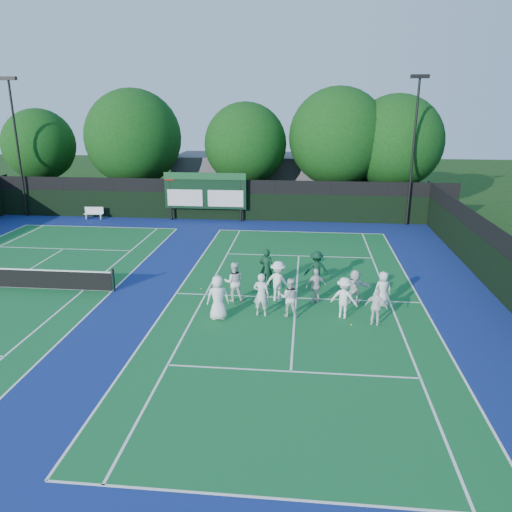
# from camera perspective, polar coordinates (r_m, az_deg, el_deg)

# --- Properties ---
(ground) EXTENTS (120.00, 120.00, 0.00)m
(ground) POSITION_cam_1_polar(r_m,az_deg,el_deg) (21.54, 4.51, -5.82)
(ground) COLOR black
(ground) RESTS_ON ground
(court_apron) EXTENTS (34.00, 32.00, 0.01)m
(court_apron) POSITION_cam_1_polar(r_m,az_deg,el_deg) (23.34, -10.35, -4.19)
(court_apron) COLOR navy
(court_apron) RESTS_ON ground
(near_court) EXTENTS (11.05, 23.85, 0.01)m
(near_court) POSITION_cam_1_polar(r_m,az_deg,el_deg) (22.46, 4.58, -4.81)
(near_court) COLOR #135E2A
(near_court) RESTS_ON ground
(left_court) EXTENTS (11.05, 23.85, 0.01)m
(left_court) POSITION_cam_1_polar(r_m,az_deg,el_deg) (26.64, -27.15, -3.14)
(left_court) COLOR #135E2A
(left_court) RESTS_ON ground
(back_fence) EXTENTS (34.00, 0.08, 3.00)m
(back_fence) POSITION_cam_1_polar(r_m,az_deg,el_deg) (37.06, -4.14, 6.21)
(back_fence) COLOR black
(back_fence) RESTS_ON ground
(divider_fence_right) EXTENTS (0.08, 32.00, 3.00)m
(divider_fence_right) POSITION_cam_1_polar(r_m,az_deg,el_deg) (23.64, 27.04, -2.10)
(divider_fence_right) COLOR black
(divider_fence_right) RESTS_ON ground
(scoreboard) EXTENTS (6.00, 0.21, 3.55)m
(scoreboard) POSITION_cam_1_polar(r_m,az_deg,el_deg) (36.70, -5.85, 7.38)
(scoreboard) COLOR black
(scoreboard) RESTS_ON ground
(clubhouse) EXTENTS (18.00, 6.00, 4.00)m
(clubhouse) POSITION_cam_1_polar(r_m,az_deg,el_deg) (44.36, 2.79, 8.90)
(clubhouse) COLOR #59595E
(clubhouse) RESTS_ON ground
(light_pole_left) EXTENTS (1.20, 0.30, 10.12)m
(light_pole_left) POSITION_cam_1_polar(r_m,az_deg,el_deg) (41.49, -25.79, 12.66)
(light_pole_left) COLOR black
(light_pole_left) RESTS_ON ground
(light_pole_right) EXTENTS (1.20, 0.30, 10.12)m
(light_pole_right) POSITION_cam_1_polar(r_m,az_deg,el_deg) (36.31, 17.68, 13.11)
(light_pole_right) COLOR black
(light_pole_right) RESTS_ON ground
(bench) EXTENTS (1.42, 0.45, 0.89)m
(bench) POSITION_cam_1_polar(r_m,az_deg,el_deg) (39.39, -18.03, 4.75)
(bench) COLOR white
(bench) RESTS_ON ground
(tree_a) EXTENTS (5.75, 5.75, 7.94)m
(tree_a) POSITION_cam_1_polar(r_m,az_deg,el_deg) (45.07, -23.30, 11.41)
(tree_a) COLOR black
(tree_a) RESTS_ON ground
(tree_b) EXTENTS (7.57, 7.57, 9.47)m
(tree_b) POSITION_cam_1_polar(r_m,az_deg,el_deg) (41.81, -13.60, 12.76)
(tree_b) COLOR black
(tree_b) RESTS_ON ground
(tree_c) EXTENTS (6.37, 6.37, 8.45)m
(tree_c) POSITION_cam_1_polar(r_m,az_deg,el_deg) (39.82, -0.97, 12.45)
(tree_c) COLOR black
(tree_c) RESTS_ON ground
(tree_d) EXTENTS (7.49, 7.49, 9.58)m
(tree_d) POSITION_cam_1_polar(r_m,az_deg,el_deg) (39.58, 9.57, 12.97)
(tree_d) COLOR black
(tree_d) RESTS_ON ground
(tree_e) EXTENTS (7.08, 7.08, 9.04)m
(tree_e) POSITION_cam_1_polar(r_m,az_deg,el_deg) (40.10, 15.86, 12.17)
(tree_e) COLOR black
(tree_e) RESTS_ON ground
(tennis_ball_0) EXTENTS (0.07, 0.07, 0.07)m
(tennis_ball_0) POSITION_cam_1_polar(r_m,az_deg,el_deg) (21.42, -2.37, -5.82)
(tennis_ball_0) COLOR gold
(tennis_ball_0) RESTS_ON ground
(tennis_ball_2) EXTENTS (0.07, 0.07, 0.07)m
(tennis_ball_2) POSITION_cam_1_polar(r_m,az_deg,el_deg) (20.12, 10.84, -7.73)
(tennis_ball_2) COLOR gold
(tennis_ball_2) RESTS_ON ground
(tennis_ball_3) EXTENTS (0.07, 0.07, 0.07)m
(tennis_ball_3) POSITION_cam_1_polar(r_m,az_deg,el_deg) (23.54, -6.26, -3.74)
(tennis_ball_3) COLOR gold
(tennis_ball_3) RESTS_ON ground
(tennis_ball_4) EXTENTS (0.07, 0.07, 0.07)m
(tennis_ball_4) POSITION_cam_1_polar(r_m,az_deg,el_deg) (24.89, 8.32, -2.64)
(tennis_ball_4) COLOR gold
(tennis_ball_4) RESTS_ON ground
(tennis_ball_5) EXTENTS (0.07, 0.07, 0.07)m
(tennis_ball_5) POSITION_cam_1_polar(r_m,az_deg,el_deg) (23.09, 8.41, -4.25)
(tennis_ball_5) COLOR gold
(tennis_ball_5) RESTS_ON ground
(player_front_0) EXTENTS (1.01, 0.78, 1.84)m
(player_front_0) POSITION_cam_1_polar(r_m,az_deg,el_deg) (20.06, -4.37, -4.76)
(player_front_0) COLOR white
(player_front_0) RESTS_ON ground
(player_front_1) EXTENTS (0.72, 0.52, 1.83)m
(player_front_1) POSITION_cam_1_polar(r_m,az_deg,el_deg) (20.32, 0.61, -4.44)
(player_front_1) COLOR silver
(player_front_1) RESTS_ON ground
(player_front_2) EXTENTS (0.87, 0.72, 1.63)m
(player_front_2) POSITION_cam_1_polar(r_m,az_deg,el_deg) (20.36, 3.88, -4.73)
(player_front_2) COLOR silver
(player_front_2) RESTS_ON ground
(player_front_3) EXTENTS (1.26, 0.98, 1.71)m
(player_front_3) POSITION_cam_1_polar(r_m,az_deg,el_deg) (20.47, 10.02, -4.73)
(player_front_3) COLOR white
(player_front_3) RESTS_ON ground
(player_front_4) EXTENTS (0.96, 0.66, 1.51)m
(player_front_4) POSITION_cam_1_polar(r_m,az_deg,el_deg) (20.12, 13.59, -5.67)
(player_front_4) COLOR white
(player_front_4) RESTS_ON ground
(player_back_0) EXTENTS (0.98, 0.83, 1.78)m
(player_back_0) POSITION_cam_1_polar(r_m,az_deg,el_deg) (21.84, -2.54, -2.95)
(player_back_0) COLOR white
(player_back_0) RESTS_ON ground
(player_back_1) EXTENTS (1.35, 1.08, 1.83)m
(player_back_1) POSITION_cam_1_polar(r_m,az_deg,el_deg) (21.80, 2.54, -2.92)
(player_back_1) COLOR white
(player_back_1) RESTS_ON ground
(player_back_2) EXTENTS (1.00, 0.70, 1.57)m
(player_back_2) POSITION_cam_1_polar(r_m,az_deg,el_deg) (21.79, 6.86, -3.41)
(player_back_2) COLOR silver
(player_back_2) RESTS_ON ground
(player_back_3) EXTENTS (1.46, 0.64, 1.52)m
(player_back_3) POSITION_cam_1_polar(r_m,az_deg,el_deg) (22.03, 11.19, -3.45)
(player_back_3) COLOR white
(player_back_3) RESTS_ON ground
(player_back_4) EXTENTS (0.88, 0.70, 1.57)m
(player_back_4) POSITION_cam_1_polar(r_m,az_deg,el_deg) (21.93, 14.29, -3.71)
(player_back_4) COLOR silver
(player_back_4) RESTS_ON ground
(coach_left) EXTENTS (0.75, 0.55, 1.90)m
(coach_left) POSITION_cam_1_polar(r_m,az_deg,el_deg) (23.35, 1.19, -1.42)
(coach_left) COLOR #0E341E
(coach_left) RESTS_ON ground
(coach_right) EXTENTS (1.23, 0.87, 1.74)m
(coach_right) POSITION_cam_1_polar(r_m,az_deg,el_deg) (23.68, 6.92, -1.49)
(coach_right) COLOR #0D321E
(coach_right) RESTS_ON ground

